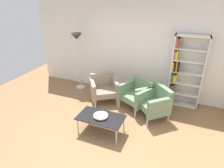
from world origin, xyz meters
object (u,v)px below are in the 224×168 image
Objects in this scene: armchair_by_bookshelf at (104,88)px; armchair_near_window at (137,94)px; coffee_table_low at (101,118)px; bookshelf_tall at (183,72)px; floor_lamp_torchiere at (77,43)px; decorative_bowl at (101,116)px; armchair_spare_guest at (155,102)px.

armchair_by_bookshelf and armchair_near_window have the same top height.
coffee_table_low is 1.35m from armchair_near_window.
bookshelf_tall reaches higher than floor_lamp_torchiere.
floor_lamp_torchiere is (-3.05, -0.20, 0.52)m from bookshelf_tall.
armchair_near_window is at bearing 70.82° from decorative_bowl.
armchair_by_bookshelf reaches higher than coffee_table_low.
coffee_table_low is 1.34m from armchair_by_bookshelf.
bookshelf_tall is at bearing 106.47° from armchair_spare_guest.
armchair_spare_guest is at bearing 47.81° from coffee_table_low.
armchair_near_window is 0.98× the size of armchair_spare_guest.
bookshelf_tall reaches higher than armchair_by_bookshelf.
bookshelf_tall reaches higher than coffee_table_low.
floor_lamp_torchiere reaches higher than coffee_table_low.
armchair_spare_guest is 0.55× the size of floor_lamp_torchiere.
decorative_bowl is 0.35× the size of armchair_near_window.
armchair_by_bookshelf is 1.00× the size of armchair_spare_guest.
armchair_by_bookshelf is at bearing 111.98° from coffee_table_low.
decorative_bowl is 0.34× the size of armchair_spare_guest.
coffee_table_low is 0.07m from decorative_bowl.
armchair_by_bookshelf and armchair_spare_guest have the same top height.
armchair_by_bookshelf reaches higher than decorative_bowl.
armchair_near_window is (0.44, 1.27, 0.05)m from coffee_table_low.
armchair_by_bookshelf is 1.58m from floor_lamp_torchiere.
armchair_by_bookshelf is 1.46m from armchair_spare_guest.
floor_lamp_torchiere reaches higher than armchair_spare_guest.
bookshelf_tall is 2.01× the size of armchair_by_bookshelf.
coffee_table_low is at bearing -103.34° from armchair_by_bookshelf.
armchair_near_window is (0.95, 0.03, 0.00)m from armchair_by_bookshelf.
armchair_spare_guest is at bearing 3.49° from armchair_near_window.
armchair_spare_guest is 2.82m from floor_lamp_torchiere.
bookshelf_tall reaches higher than decorative_bowl.
floor_lamp_torchiere is (-2.02, 0.48, 1.03)m from armchair_near_window.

